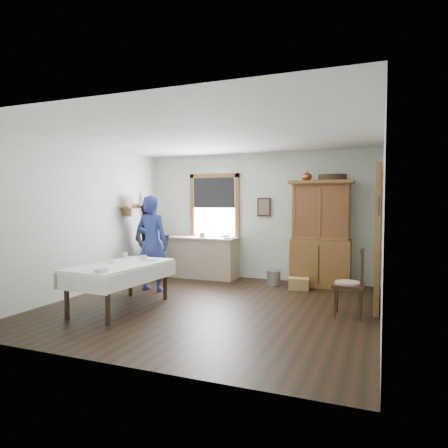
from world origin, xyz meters
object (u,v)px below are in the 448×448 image
object	(u,v)px
china_hutch	(321,234)
woman_blue	(152,247)
pail	(274,278)
spindle_chair	(348,282)
dining_table	(120,286)
figure_dark	(151,244)
work_counter	(203,257)
wicker_basket	(299,284)

from	to	relation	value
china_hutch	woman_blue	bearing A→B (deg)	-151.80
pail	china_hutch	bearing A→B (deg)	14.71
spindle_chair	woman_blue	distance (m)	3.58
china_hutch	dining_table	bearing A→B (deg)	-133.35
dining_table	figure_dark	world-z (taller)	figure_dark
work_counter	china_hutch	bearing A→B (deg)	1.39
spindle_chair	wicker_basket	size ratio (longest dim) A/B	2.67
work_counter	pail	size ratio (longest dim) A/B	5.37
spindle_chair	woman_blue	xyz separation A→B (m)	(-3.54, 0.43, 0.33)
dining_table	spindle_chair	size ratio (longest dim) A/B	1.75
woman_blue	spindle_chair	bearing A→B (deg)	174.69
spindle_chair	china_hutch	bearing A→B (deg)	110.96
dining_table	figure_dark	distance (m)	2.31
dining_table	spindle_chair	world-z (taller)	spindle_chair
china_hutch	figure_dark	size ratio (longest dim) A/B	1.36
spindle_chair	woman_blue	size ratio (longest dim) A/B	0.60
china_hutch	spindle_chair	world-z (taller)	china_hutch
work_counter	pail	bearing A→B (deg)	-6.43
china_hutch	figure_dark	bearing A→B (deg)	-168.76
china_hutch	wicker_basket	xyz separation A→B (m)	(-0.33, -0.47, -0.93)
spindle_chair	wicker_basket	bearing A→B (deg)	125.73
wicker_basket	woman_blue	distance (m)	2.85
dining_table	wicker_basket	bearing A→B (deg)	45.92
work_counter	woman_blue	xyz separation A→B (m)	(-0.33, -1.56, 0.38)
wicker_basket	work_counter	bearing A→B (deg)	168.23
pail	woman_blue	world-z (taller)	woman_blue
woman_blue	figure_dark	size ratio (longest dim) A/B	1.08
wicker_basket	woman_blue	bearing A→B (deg)	-156.50
pail	figure_dark	size ratio (longest dim) A/B	0.19
pail	woman_blue	size ratio (longest dim) A/B	0.18
work_counter	wicker_basket	size ratio (longest dim) A/B	4.18
figure_dark	china_hutch	bearing A→B (deg)	-6.55
work_counter	woman_blue	bearing A→B (deg)	-100.91
spindle_chair	pail	size ratio (longest dim) A/B	3.43
work_counter	wicker_basket	distance (m)	2.27
pail	work_counter	bearing A→B (deg)	172.52
spindle_chair	pail	xyz separation A→B (m)	(-1.56, 1.77, -0.35)
china_hutch	spindle_chair	size ratio (longest dim) A/B	2.08
china_hutch	dining_table	xyz separation A→B (m)	(-2.64, -2.85, -0.69)
wicker_basket	china_hutch	bearing A→B (deg)	54.79
figure_dark	pail	bearing A→B (deg)	-7.57
figure_dark	wicker_basket	bearing A→B (deg)	-13.89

